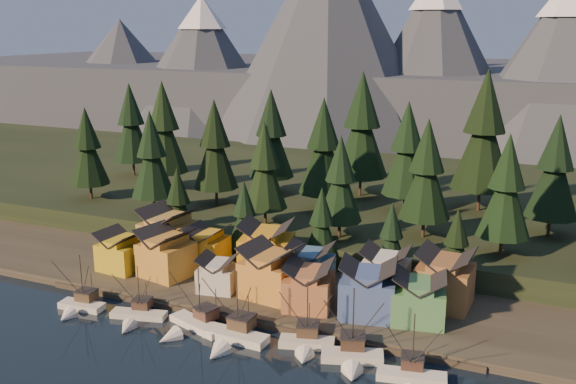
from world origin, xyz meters
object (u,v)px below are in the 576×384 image
at_px(boat_4, 306,335).
at_px(house_back_0, 169,232).
at_px(boat_2, 191,319).
at_px(house_front_1, 166,251).
at_px(boat_3, 232,329).
at_px(boat_0, 78,299).
at_px(boat_5, 353,348).
at_px(boat_6, 412,371).
at_px(house_front_0, 121,250).
at_px(boat_1, 136,310).
at_px(house_back_1, 207,246).

relative_size(boat_4, house_back_0, 1.08).
relative_size(boat_2, boat_4, 1.01).
height_order(boat_2, house_front_1, house_front_1).
relative_size(boat_3, boat_4, 1.09).
xyz_separation_m(boat_0, boat_3, (30.47, 0.20, 0.22)).
distance_m(boat_0, boat_2, 22.26).
distance_m(boat_4, boat_5, 8.06).
bearing_deg(boat_5, boat_0, 164.75).
relative_size(boat_6, house_back_0, 1.01).
bearing_deg(house_front_0, house_back_0, 67.54).
bearing_deg(boat_4, boat_1, 168.74).
height_order(boat_6, house_front_1, house_front_1).
xyz_separation_m(boat_2, house_front_0, (-25.11, 14.75, 3.62)).
height_order(boat_5, house_back_0, house_back_0).
bearing_deg(house_back_0, boat_1, -62.67).
height_order(boat_3, house_front_0, boat_3).
distance_m(boat_1, boat_6, 47.72).
bearing_deg(house_back_1, house_back_0, 173.48).
height_order(boat_4, boat_5, boat_5).
height_order(boat_1, boat_2, boat_2).
relative_size(boat_4, boat_6, 1.07).
bearing_deg(house_back_0, house_back_1, -0.17).
height_order(boat_0, boat_3, boat_3).
xyz_separation_m(boat_3, boat_5, (19.43, 1.53, 0.11)).
xyz_separation_m(boat_2, house_back_0, (-20.12, 24.21, 5.12)).
relative_size(boat_0, boat_3, 0.86).
bearing_deg(boat_2, boat_3, 10.55).
height_order(boat_5, house_front_1, boat_5).
distance_m(boat_0, boat_3, 30.47).
height_order(house_back_0, house_back_1, house_back_0).
distance_m(boat_1, boat_3, 18.94).
relative_size(boat_0, boat_1, 1.03).
distance_m(boat_4, house_front_1, 37.80).
xyz_separation_m(boat_2, house_back_1, (-10.31, 23.08, 3.80)).
distance_m(house_front_1, house_back_0, 9.87).
bearing_deg(boat_0, house_front_1, 63.05).
bearing_deg(boat_5, house_front_0, 147.46).
relative_size(boat_0, boat_5, 0.88).
height_order(boat_1, boat_5, boat_5).
bearing_deg(house_front_1, boat_3, -24.13).
bearing_deg(house_back_0, boat_0, -88.31).
xyz_separation_m(boat_6, house_front_0, (-62.14, 16.64, 3.66)).
distance_m(boat_2, boat_6, 37.09).
bearing_deg(house_front_0, house_back_1, 34.74).
bearing_deg(boat_4, house_front_0, 148.44).
bearing_deg(boat_1, boat_2, -10.93).
bearing_deg(boat_1, boat_5, -12.29).
height_order(boat_2, house_back_1, boat_2).
bearing_deg(house_back_0, boat_5, -20.20).
bearing_deg(boat_6, boat_1, 167.72).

